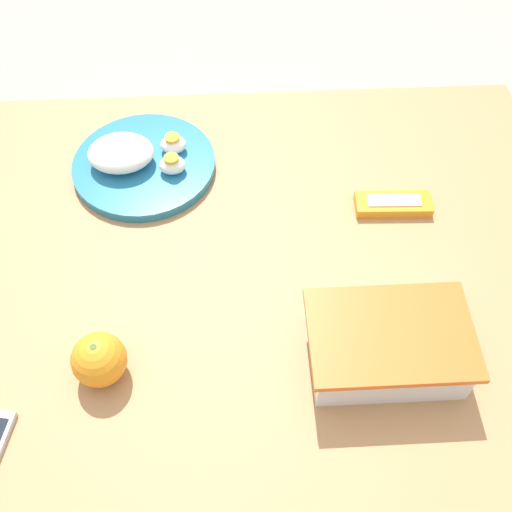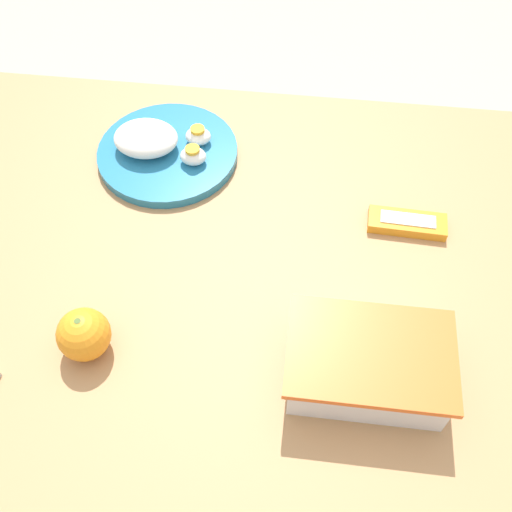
{
  "view_description": "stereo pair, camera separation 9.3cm",
  "coord_description": "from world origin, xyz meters",
  "px_view_note": "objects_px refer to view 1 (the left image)",
  "views": [
    {
      "loc": [
        -0.06,
        0.52,
        1.56
      ],
      "look_at": [
        -0.09,
        -0.03,
        0.81
      ],
      "focal_mm": 42.0,
      "sensor_mm": 36.0,
      "label": 1
    },
    {
      "loc": [
        -0.15,
        0.51,
        1.56
      ],
      "look_at": [
        -0.09,
        -0.03,
        0.81
      ],
      "focal_mm": 42.0,
      "sensor_mm": 36.0,
      "label": 2
    }
  ],
  "objects_px": {
    "food_container": "(386,347)",
    "candy_bar": "(393,204)",
    "orange_fruit": "(99,360)",
    "rice_plate": "(140,161)"
  },
  "relations": [
    {
      "from": "food_container",
      "to": "candy_bar",
      "type": "xyz_separation_m",
      "value": [
        -0.07,
        -0.28,
        -0.02
      ]
    },
    {
      "from": "orange_fruit",
      "to": "candy_bar",
      "type": "bearing_deg",
      "value": -148.66
    },
    {
      "from": "orange_fruit",
      "to": "candy_bar",
      "type": "height_order",
      "value": "orange_fruit"
    },
    {
      "from": "food_container",
      "to": "rice_plate",
      "type": "bearing_deg",
      "value": -47.13
    },
    {
      "from": "orange_fruit",
      "to": "rice_plate",
      "type": "relative_size",
      "value": 0.3
    },
    {
      "from": "food_container",
      "to": "orange_fruit",
      "type": "height_order",
      "value": "food_container"
    },
    {
      "from": "food_container",
      "to": "candy_bar",
      "type": "height_order",
      "value": "food_container"
    },
    {
      "from": "food_container",
      "to": "orange_fruit",
      "type": "distance_m",
      "value": 0.4
    },
    {
      "from": "orange_fruit",
      "to": "candy_bar",
      "type": "xyz_separation_m",
      "value": [
        -0.46,
        -0.28,
        -0.03
      ]
    },
    {
      "from": "orange_fruit",
      "to": "rice_plate",
      "type": "height_order",
      "value": "orange_fruit"
    }
  ]
}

